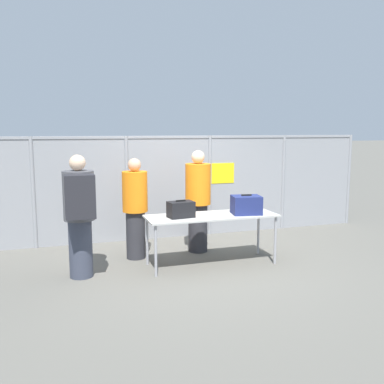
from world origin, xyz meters
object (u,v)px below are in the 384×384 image
at_px(suitcase_black, 181,209).
at_px(security_worker_far, 135,207).
at_px(inspection_table, 212,219).
at_px(security_worker_near, 198,200).
at_px(utility_trailer, 193,195).
at_px(suitcase_navy, 246,205).
at_px(traveler_hooded, 80,212).

relative_size(suitcase_black, security_worker_far, 0.25).
bearing_deg(inspection_table, security_worker_near, 87.45).
distance_m(inspection_table, security_worker_far, 1.25).
distance_m(security_worker_near, utility_trailer, 3.68).
xyz_separation_m(suitcase_black, security_worker_near, (0.53, 0.76, -0.00)).
distance_m(suitcase_navy, utility_trailer, 4.38).
bearing_deg(security_worker_far, inspection_table, 161.09).
bearing_deg(suitcase_navy, utility_trailer, 82.68).
relative_size(suitcase_navy, security_worker_near, 0.28).
xyz_separation_m(suitcase_navy, security_worker_near, (-0.50, 0.82, -0.03)).
xyz_separation_m(traveler_hooded, security_worker_far, (0.90, 0.70, -0.11)).
relative_size(security_worker_near, utility_trailer, 0.51).
bearing_deg(traveler_hooded, security_worker_near, -0.62).
distance_m(suitcase_black, traveler_hooded, 1.45).
distance_m(inspection_table, traveler_hooded, 1.96).
height_order(inspection_table, utility_trailer, inspection_table).
relative_size(inspection_table, traveler_hooded, 1.16).
bearing_deg(security_worker_far, utility_trailer, -106.94).
bearing_deg(suitcase_black, security_worker_far, 128.29).
relative_size(security_worker_far, utility_trailer, 0.48).
bearing_deg(security_worker_near, security_worker_far, -12.05).
height_order(traveler_hooded, utility_trailer, traveler_hooded).
xyz_separation_m(suitcase_navy, utility_trailer, (0.55, 4.31, -0.51)).
bearing_deg(suitcase_black, traveler_hooded, -179.98).
relative_size(inspection_table, suitcase_black, 5.01).
relative_size(inspection_table, utility_trailer, 0.59).
xyz_separation_m(suitcase_navy, traveler_hooded, (-2.48, 0.06, 0.03)).
bearing_deg(utility_trailer, suitcase_black, -110.46).
height_order(security_worker_near, security_worker_far, security_worker_near).
bearing_deg(security_worker_far, traveler_hooded, 52.08).
height_order(inspection_table, security_worker_near, security_worker_near).
xyz_separation_m(inspection_table, security_worker_near, (0.03, 0.74, 0.18)).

